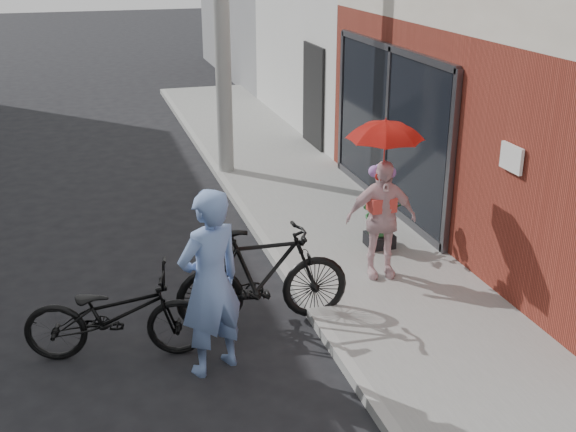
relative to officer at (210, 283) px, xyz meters
name	(u,v)px	position (x,y,z in m)	size (l,w,h in m)	color
ground	(243,352)	(0.35, 0.22, -0.97)	(80.00, 80.00, 0.00)	black
sidewalk	(357,251)	(2.45, 2.22, -0.91)	(2.20, 24.00, 0.12)	gray
curb	(277,261)	(1.29, 2.22, -0.91)	(0.12, 24.00, 0.12)	#9E9E99
officer	(210,283)	(0.00, 0.00, 0.00)	(0.71, 0.46, 1.94)	#718EC9
bike_left	(116,314)	(-0.90, 0.52, -0.48)	(0.66, 1.88, 0.99)	black
bike_right	(263,276)	(0.72, 0.76, -0.38)	(0.55, 1.96, 1.18)	black
kimono_woman	(381,219)	(2.38, 1.34, -0.10)	(0.88, 0.37, 1.50)	beige
parasol	(385,129)	(2.38, 1.34, 1.04)	(0.88, 0.88, 0.77)	red
planter	(379,240)	(2.75, 2.17, -0.76)	(0.35, 0.35, 0.18)	black
potted_plant	(381,212)	(2.75, 2.17, -0.35)	(0.57, 0.50, 0.64)	#2D7237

